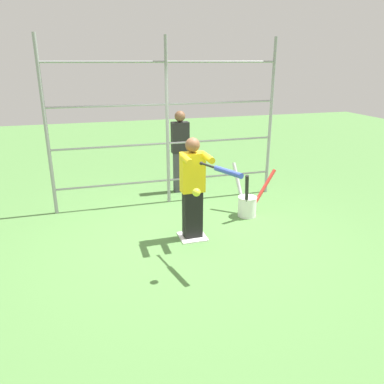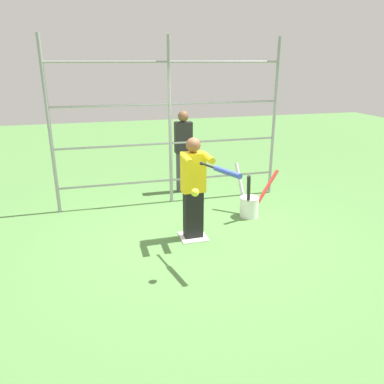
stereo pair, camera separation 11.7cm
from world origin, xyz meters
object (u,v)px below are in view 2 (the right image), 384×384
Objects in this scene: batter at (194,186)px; baseball_bat_swinging at (224,171)px; bat_bucket at (250,204)px; softball_in_flight at (195,192)px; bystander_behind_fence at (183,151)px.

baseball_bat_swinging is at bearing 98.13° from batter.
batter is 1.43m from bat_bucket.
softball_in_flight is 3.25m from bystander_behind_fence.
batter is at bearing 26.35° from bat_bucket.
bystander_behind_fence is (-0.37, -2.14, 0.02)m from batter.
bystander_behind_fence is (-0.24, -3.05, -0.45)m from baseball_bat_swinging.
baseball_bat_swinging is 9.04× the size of softball_in_flight.
bystander_behind_fence reaches higher than batter.
bystander_behind_fence reaches higher than softball_in_flight.
batter is 0.94× the size of bystander_behind_fence.
softball_in_flight is at bearing 17.85° from baseball_bat_swinging.
baseball_bat_swinging is at bearing 85.50° from bystander_behind_fence.
baseball_bat_swinging is 1.02× the size of bat_bucket.
batter is 16.05× the size of softball_in_flight.
bat_bucket is at bearing -153.65° from batter.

